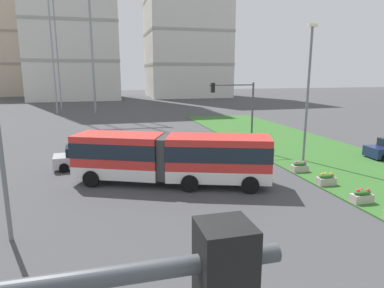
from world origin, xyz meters
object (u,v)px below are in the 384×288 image
(flower_planter_3, at_px, (362,196))
(apartment_tower_west, at_px, (10,34))
(flower_planter_5, at_px, (300,166))
(flower_planter_4, at_px, (326,179))
(apartment_tower_centre, at_px, (186,18))
(articulated_bus, at_px, (171,157))
(traffic_light_far_right, at_px, (238,104))
(streetlight_median, at_px, (308,89))
(car_silver_hatch, at_px, (86,157))

(flower_planter_3, bearing_deg, apartment_tower_west, 111.14)
(flower_planter_5, relative_size, apartment_tower_west, 0.03)
(flower_planter_4, xyz_separation_m, apartment_tower_centre, (10.50, 78.41, 20.89))
(articulated_bus, height_order, flower_planter_5, articulated_bus)
(traffic_light_far_right, height_order, streetlight_median, streetlight_median)
(car_silver_hatch, distance_m, apartment_tower_centre, 77.49)
(car_silver_hatch, distance_m, flower_planter_4, 16.17)
(flower_planter_4, xyz_separation_m, flower_planter_5, (0.00, 2.85, 0.00))
(flower_planter_5, relative_size, traffic_light_far_right, 0.19)
(car_silver_hatch, xyz_separation_m, apartment_tower_centre, (24.62, 70.54, 20.56))
(articulated_bus, height_order, apartment_tower_west, apartment_tower_west)
(flower_planter_4, distance_m, flower_planter_5, 2.85)
(apartment_tower_centre, bearing_deg, articulated_bus, -104.37)
(articulated_bus, relative_size, streetlight_median, 1.18)
(car_silver_hatch, bearing_deg, streetlight_median, -8.82)
(car_silver_hatch, relative_size, apartment_tower_centre, 0.11)
(traffic_light_far_right, distance_m, apartment_tower_centre, 71.74)
(flower_planter_5, distance_m, apartment_tower_west, 101.67)
(streetlight_median, relative_size, apartment_tower_west, 0.29)
(flower_planter_4, relative_size, traffic_light_far_right, 0.19)
(car_silver_hatch, xyz_separation_m, traffic_light_far_right, (12.41, 1.98, 3.29))
(apartment_tower_centre, bearing_deg, traffic_light_far_right, -100.10)
(articulated_bus, distance_m, apartment_tower_centre, 80.57)
(articulated_bus, bearing_deg, flower_planter_5, 0.81)
(apartment_tower_centre, bearing_deg, streetlight_median, -96.72)
(articulated_bus, xyz_separation_m, flower_planter_4, (8.89, -2.72, -1.23))
(apartment_tower_west, bearing_deg, streetlight_median, -66.09)
(car_silver_hatch, distance_m, apartment_tower_west, 92.44)
(apartment_tower_west, relative_size, apartment_tower_centre, 0.82)
(flower_planter_3, relative_size, apartment_tower_centre, 0.03)
(articulated_bus, bearing_deg, apartment_tower_west, 107.45)
(car_silver_hatch, relative_size, flower_planter_4, 4.11)
(articulated_bus, bearing_deg, flower_planter_4, -17.03)
(car_silver_hatch, height_order, streetlight_median, streetlight_median)
(traffic_light_far_right, relative_size, apartment_tower_west, 0.17)
(flower_planter_3, bearing_deg, traffic_light_far_right, 97.60)
(articulated_bus, height_order, flower_planter_3, articulated_bus)
(flower_planter_4, bearing_deg, apartment_tower_centre, 82.37)
(car_silver_hatch, bearing_deg, apartment_tower_west, 105.28)
(articulated_bus, relative_size, flower_planter_5, 10.77)
(apartment_tower_centre, bearing_deg, apartment_tower_west, 160.56)
(flower_planter_3, xyz_separation_m, streetlight_median, (1.90, 8.32, 5.04))
(streetlight_median, bearing_deg, car_silver_hatch, 171.18)
(flower_planter_5, bearing_deg, flower_planter_3, -90.00)
(car_silver_hatch, bearing_deg, flower_planter_5, -19.60)
(articulated_bus, relative_size, apartment_tower_centre, 0.28)
(apartment_tower_west, bearing_deg, car_silver_hatch, -74.72)
(flower_planter_5, distance_m, traffic_light_far_right, 8.07)
(articulated_bus, height_order, streetlight_median, streetlight_median)
(traffic_light_far_right, xyz_separation_m, apartment_tower_west, (-36.37, 85.71, 13.49))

